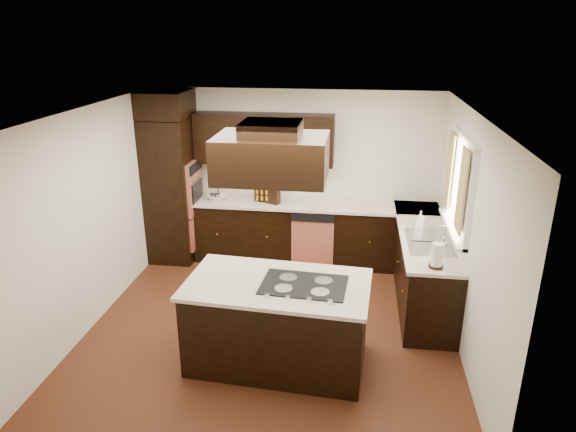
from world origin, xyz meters
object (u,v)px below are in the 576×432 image
Objects in this scene: oven_column at (172,190)px; island at (278,324)px; range_hood at (271,158)px; spice_rack at (267,191)px.

island is (1.95, -2.41, -0.62)m from oven_column.
oven_column reaches higher than island.
range_hood is at bearing -50.26° from oven_column.
spice_rack is (-0.46, 2.30, -1.07)m from range_hood.
island is 2.59m from spice_rack.
oven_column is 1.42m from spice_rack.
spice_rack is at bearing 1.75° from oven_column.
island is at bearing -64.77° from range_hood.
range_hood is (1.88, -2.25, 1.10)m from oven_column.
island is 4.44× the size of spice_rack.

